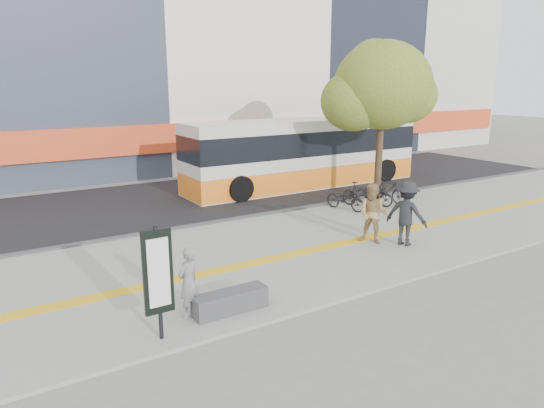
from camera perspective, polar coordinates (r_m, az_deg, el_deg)
ground at (r=12.79m, az=3.14°, el=-7.82°), size 120.00×120.00×0.00m
sidewalk at (r=13.95m, az=-0.43°, el=-5.74°), size 40.00×7.00×0.08m
tactile_strip at (r=13.54m, az=0.69°, el=-6.17°), size 40.00×0.45×0.01m
street at (r=20.46m, az=-11.55°, el=0.36°), size 40.00×8.00×0.06m
curb at (r=16.87m, az=-6.70°, el=-2.21°), size 40.00×0.25×0.14m
bench at (r=10.49m, az=-4.84°, el=-11.13°), size 1.60×0.45×0.45m
signboard at (r=9.24m, az=-13.01°, el=-7.85°), size 0.55×0.10×2.20m
street_tree at (r=20.21m, az=12.34°, el=13.01°), size 4.40×3.80×6.31m
bus at (r=22.69m, az=3.79°, el=5.69°), size 11.40×2.70×3.03m
bicycle_row at (r=19.24m, az=10.84°, el=1.08°), size 3.09×1.73×0.96m
seated_woman at (r=10.18m, az=-9.60°, el=-8.89°), size 0.64×0.56×1.49m
pedestrian_tan at (r=14.79m, az=11.58°, el=-1.09°), size 1.03×1.09×1.79m
pedestrian_dark at (r=14.83m, az=15.25°, el=-1.06°), size 1.11×1.40×1.89m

